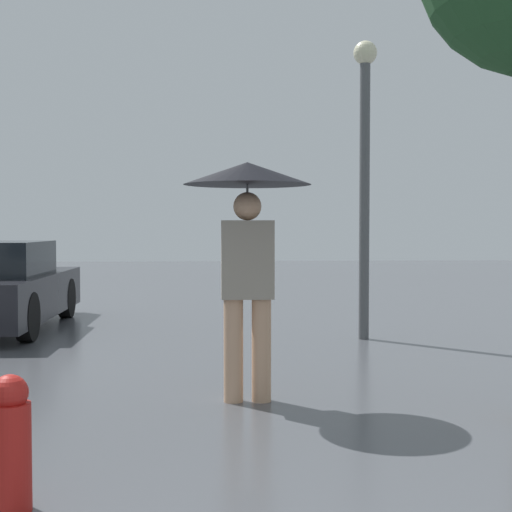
% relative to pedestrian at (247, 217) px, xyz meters
% --- Properties ---
extents(pedestrian, '(1.04, 1.04, 1.96)m').
position_rel_pedestrian_xyz_m(pedestrian, '(0.00, 0.00, 0.00)').
color(pedestrian, tan).
rests_on(pedestrian, ground_plane).
extents(street_lamp, '(0.30, 0.30, 3.79)m').
position_rel_pedestrian_xyz_m(street_lamp, '(1.66, 3.19, 0.83)').
color(street_lamp, '#515456').
rests_on(street_lamp, ground_plane).
extents(fire_hydrant, '(0.21, 0.21, 0.69)m').
position_rel_pedestrian_xyz_m(fire_hydrant, '(-1.30, -2.20, -1.17)').
color(fire_hydrant, '#B21E19').
rests_on(fire_hydrant, ground_plane).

